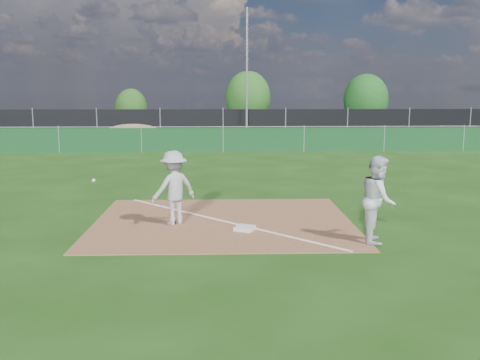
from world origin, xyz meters
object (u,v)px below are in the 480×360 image
at_px(car_right, 271,123).
at_px(tree_mid, 248,97).
at_px(play_at_first, 174,188).
at_px(runner, 378,199).
at_px(car_mid, 192,120).
at_px(tree_left, 131,107).
at_px(first_base, 245,228).
at_px(light_pole, 247,74).
at_px(tree_right, 366,99).
at_px(car_left, 111,122).

xyz_separation_m(car_right, tree_mid, (-1.36, 7.33, 1.70)).
distance_m(play_at_first, runner, 4.53).
xyz_separation_m(play_at_first, car_mid, (-1.19, 27.55, -0.08)).
distance_m(car_right, tree_mid, 7.64).
bearing_deg(car_mid, tree_mid, -24.53).
relative_size(tree_left, tree_mid, 0.68).
bearing_deg(first_base, runner, -18.88).
height_order(runner, car_mid, runner).
bearing_deg(tree_left, car_right, -28.16).
xyz_separation_m(light_pole, car_mid, (-3.81, 5.62, -3.22)).
bearing_deg(car_right, first_base, -166.97).
xyz_separation_m(first_base, tree_right, (11.25, 32.56, 2.15)).
xyz_separation_m(runner, car_mid, (-5.46, 29.05, -0.10)).
relative_size(play_at_first, car_left, 0.56).
bearing_deg(play_at_first, first_base, -20.00).
distance_m(tree_left, tree_mid, 9.87).
distance_m(car_right, tree_right, 9.82).
relative_size(light_pole, runner, 4.51).
distance_m(light_pole, car_left, 10.74).
relative_size(car_left, tree_mid, 0.94).
height_order(car_mid, tree_right, tree_right).
bearing_deg(tree_mid, tree_right, -13.00).
bearing_deg(light_pole, play_at_first, -96.82).
relative_size(play_at_first, tree_right, 0.57).
xyz_separation_m(car_right, tree_right, (8.24, 5.11, 1.55)).
height_order(light_pole, tree_mid, light_pole).
bearing_deg(car_left, runner, -172.05).
relative_size(light_pole, tree_right, 1.86).
distance_m(car_left, car_mid, 5.84).
relative_size(play_at_first, car_right, 0.54).
distance_m(play_at_first, tree_mid, 34.38).
bearing_deg(first_base, car_right, 83.73).
bearing_deg(first_base, car_left, 107.57).
relative_size(runner, tree_mid, 0.39).
bearing_deg(runner, play_at_first, 83.09).
distance_m(light_pole, tree_right, 14.45).
height_order(car_right, tree_right, tree_right).
relative_size(first_base, tree_mid, 0.09).
height_order(play_at_first, car_right, play_at_first).
bearing_deg(car_right, tree_mid, 29.78).
bearing_deg(play_at_first, runner, -19.30).
xyz_separation_m(car_mid, tree_left, (-5.30, 5.25, 0.81)).
bearing_deg(car_left, tree_left, -16.63).
bearing_deg(tree_right, tree_mid, 167.00).
relative_size(car_left, car_mid, 0.92).
bearing_deg(tree_mid, tree_left, -171.90).
distance_m(first_base, car_right, 27.62).
relative_size(car_right, tree_right, 1.04).
relative_size(runner, car_left, 0.41).
xyz_separation_m(car_left, tree_mid, (10.06, 8.26, 1.61)).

